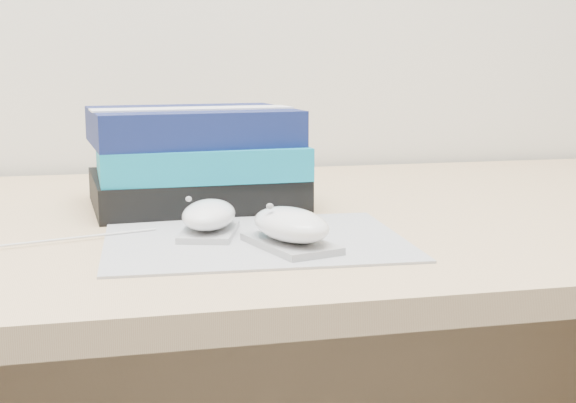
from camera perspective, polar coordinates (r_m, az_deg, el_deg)
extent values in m
cube|color=tan|center=(1.06, 3.56, -1.27)|extent=(1.60, 0.80, 0.03)
cube|color=tan|center=(1.53, -0.75, -12.00)|extent=(1.52, 0.03, 0.35)
cube|color=gray|center=(0.87, -2.38, -2.78)|extent=(0.33, 0.26, 0.00)
cube|color=#B1B1B3|center=(0.90, -5.63, -2.11)|extent=(0.08, 0.12, 0.01)
ellipsoid|color=white|center=(0.89, -5.65, -0.93)|extent=(0.08, 0.12, 0.03)
ellipsoid|color=#9D9D9F|center=(0.89, -7.08, 0.18)|extent=(0.01, 0.01, 0.01)
cube|color=#9E9EA1|center=(0.83, 0.20, -3.02)|extent=(0.09, 0.13, 0.01)
ellipsoid|color=white|center=(0.83, 0.20, -1.64)|extent=(0.09, 0.13, 0.03)
ellipsoid|color=gray|center=(0.82, -1.30, -0.34)|extent=(0.01, 0.01, 0.01)
cylinder|color=silver|center=(0.90, -15.64, -2.59)|extent=(0.20, 0.06, 0.00)
cube|color=black|center=(1.08, -6.63, 0.84)|extent=(0.28, 0.23, 0.04)
cube|color=#0F8BAD|center=(1.07, -6.38, 3.05)|extent=(0.27, 0.21, 0.04)
cube|color=navy|center=(1.07, -6.90, 5.38)|extent=(0.28, 0.23, 0.05)
cube|color=white|center=(1.05, -6.79, 6.58)|extent=(0.26, 0.08, 0.00)
cube|color=black|center=(1.14, -10.12, 1.79)|extent=(0.12, 0.09, 0.07)
cylinder|color=black|center=(1.14, -10.17, 3.21)|extent=(0.12, 0.09, 0.08)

